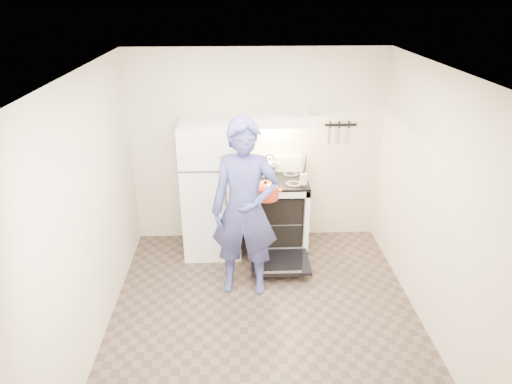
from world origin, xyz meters
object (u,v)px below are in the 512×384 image
refrigerator (212,189)px  person (245,210)px  tea_kettle (269,164)px  dutch_oven (265,192)px  stove_body (276,215)px

refrigerator → person: (0.40, -0.87, 0.14)m
tea_kettle → person: bearing=-107.2°
refrigerator → dutch_oven: bearing=-38.5°
refrigerator → person: 0.97m
tea_kettle → stove_body: bearing=-64.7°
refrigerator → stove_body: (0.81, 0.02, -0.39)m
stove_body → dutch_oven: size_ratio=2.48×
tea_kettle → person: (-0.33, -1.07, -0.10)m
dutch_oven → refrigerator: bearing=141.5°
person → dutch_oven: person is taller
dutch_oven → stove_body: bearing=71.6°
refrigerator → stove_body: 0.90m
stove_body → person: size_ratio=0.47×
stove_body → dutch_oven: bearing=-108.4°
stove_body → dutch_oven: (-0.18, -0.53, 0.56)m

